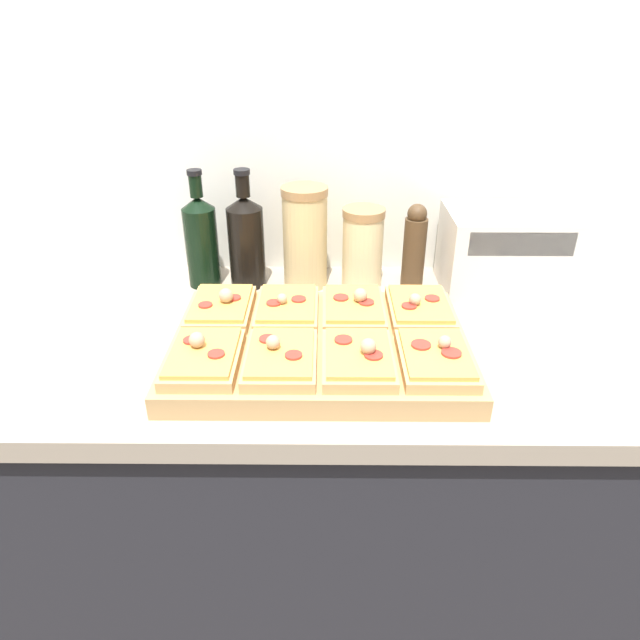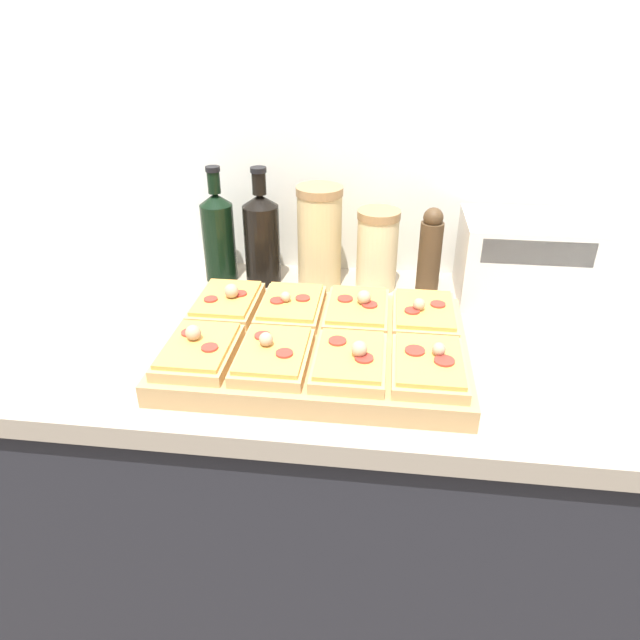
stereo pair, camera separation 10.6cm
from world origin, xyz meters
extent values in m
cube|color=silver|center=(0.00, 0.68, 1.25)|extent=(6.00, 0.06, 2.50)
cube|color=#232328|center=(0.00, 0.32, 0.45)|extent=(2.60, 0.64, 0.89)
cube|color=gray|center=(0.00, 0.32, 0.91)|extent=(2.63, 0.67, 0.04)
cube|color=tan|center=(0.04, 0.23, 0.95)|extent=(0.54, 0.38, 0.04)
cube|color=tan|center=(-0.15, 0.32, 0.98)|extent=(0.12, 0.17, 0.02)
cube|color=gold|center=(-0.15, 0.32, 1.00)|extent=(0.11, 0.15, 0.01)
cylinder|color=#AD2D23|center=(-0.18, 0.30, 1.00)|extent=(0.03, 0.03, 0.00)
cylinder|color=#AD2D23|center=(-0.13, 0.33, 1.00)|extent=(0.03, 0.03, 0.00)
sphere|color=tan|center=(-0.14, 0.32, 1.02)|extent=(0.03, 0.03, 0.03)
cube|color=tan|center=(-0.02, 0.32, 0.98)|extent=(0.12, 0.17, 0.02)
cube|color=gold|center=(-0.02, 0.32, 1.00)|extent=(0.11, 0.15, 0.01)
cylinder|color=#AD2D23|center=(-0.05, 0.31, 1.00)|extent=(0.03, 0.03, 0.00)
cylinder|color=#AD2D23|center=(0.00, 0.33, 1.00)|extent=(0.03, 0.03, 0.00)
sphere|color=tan|center=(-0.03, 0.31, 1.01)|extent=(0.02, 0.02, 0.02)
cube|color=tan|center=(0.11, 0.32, 0.98)|extent=(0.12, 0.17, 0.02)
cube|color=gold|center=(0.11, 0.32, 1.00)|extent=(0.11, 0.15, 0.01)
cylinder|color=#AD2D23|center=(0.08, 0.33, 1.00)|extent=(0.03, 0.03, 0.00)
cylinder|color=#AD2D23|center=(0.13, 0.31, 1.00)|extent=(0.03, 0.03, 0.00)
sphere|color=tan|center=(0.12, 0.32, 1.02)|extent=(0.03, 0.03, 0.03)
cube|color=tan|center=(0.24, 0.32, 0.98)|extent=(0.12, 0.17, 0.02)
cube|color=gold|center=(0.24, 0.32, 1.00)|extent=(0.11, 0.15, 0.01)
cylinder|color=#AD2D23|center=(0.21, 0.30, 1.00)|extent=(0.03, 0.03, 0.00)
cylinder|color=#AD2D23|center=(0.26, 0.33, 1.00)|extent=(0.03, 0.03, 0.00)
sphere|color=tan|center=(0.22, 0.31, 1.01)|extent=(0.02, 0.02, 0.02)
cube|color=tan|center=(-0.15, 0.14, 0.98)|extent=(0.12, 0.17, 0.02)
cube|color=gold|center=(-0.15, 0.14, 1.00)|extent=(0.11, 0.15, 0.01)
cylinder|color=#AD2D23|center=(-0.18, 0.17, 1.00)|extent=(0.03, 0.03, 0.00)
cylinder|color=#AD2D23|center=(-0.13, 0.12, 1.00)|extent=(0.03, 0.03, 0.00)
sphere|color=tan|center=(-0.16, 0.15, 1.02)|extent=(0.03, 0.03, 0.03)
cube|color=tan|center=(-0.02, 0.14, 0.98)|extent=(0.12, 0.17, 0.02)
cube|color=gold|center=(-0.02, 0.14, 1.00)|extent=(0.11, 0.15, 0.01)
cylinder|color=#AD2D23|center=(-0.05, 0.17, 1.00)|extent=(0.03, 0.03, 0.00)
cylinder|color=#AD2D23|center=(0.00, 0.12, 1.00)|extent=(0.03, 0.03, 0.00)
sphere|color=tan|center=(-0.04, 0.15, 1.01)|extent=(0.02, 0.02, 0.02)
cube|color=tan|center=(0.11, 0.14, 0.98)|extent=(0.12, 0.17, 0.02)
cube|color=gold|center=(0.11, 0.14, 1.00)|extent=(0.11, 0.15, 0.01)
cylinder|color=#AD2D23|center=(0.08, 0.17, 1.00)|extent=(0.03, 0.03, 0.00)
cylinder|color=#AD2D23|center=(0.13, 0.12, 1.00)|extent=(0.03, 0.03, 0.00)
sphere|color=tan|center=(0.12, 0.13, 1.02)|extent=(0.03, 0.03, 0.03)
cube|color=tan|center=(0.24, 0.14, 0.98)|extent=(0.12, 0.17, 0.02)
cube|color=gold|center=(0.24, 0.14, 1.00)|extent=(0.11, 0.15, 0.01)
cylinder|color=#AD2D23|center=(0.21, 0.16, 1.00)|extent=(0.03, 0.03, 0.00)
cylinder|color=#AD2D23|center=(0.26, 0.13, 1.00)|extent=(0.03, 0.03, 0.00)
sphere|color=tan|center=(0.25, 0.15, 1.01)|extent=(0.02, 0.02, 0.02)
cylinder|color=black|center=(-0.23, 0.55, 1.02)|extent=(0.07, 0.07, 0.18)
cone|color=black|center=(-0.23, 0.55, 1.13)|extent=(0.07, 0.07, 0.03)
cylinder|color=black|center=(-0.23, 0.55, 1.17)|extent=(0.03, 0.03, 0.05)
cylinder|color=black|center=(-0.23, 0.55, 1.20)|extent=(0.03, 0.03, 0.01)
cylinder|color=black|center=(-0.13, 0.55, 1.02)|extent=(0.08, 0.08, 0.18)
cone|color=black|center=(-0.13, 0.55, 1.13)|extent=(0.08, 0.08, 0.03)
cylinder|color=black|center=(-0.13, 0.55, 1.17)|extent=(0.03, 0.03, 0.05)
cylinder|color=black|center=(-0.13, 0.55, 1.20)|extent=(0.04, 0.04, 0.01)
cylinder|color=tan|center=(0.01, 0.55, 1.04)|extent=(0.10, 0.10, 0.21)
cylinder|color=#937047|center=(0.01, 0.55, 1.16)|extent=(0.10, 0.10, 0.02)
cylinder|color=beige|center=(0.14, 0.55, 1.02)|extent=(0.09, 0.09, 0.17)
cylinder|color=#937047|center=(0.14, 0.55, 1.11)|extent=(0.10, 0.10, 0.02)
cylinder|color=#47331E|center=(0.25, 0.55, 1.01)|extent=(0.05, 0.05, 0.16)
sphere|color=#47331E|center=(0.25, 0.55, 1.11)|extent=(0.04, 0.04, 0.04)
cube|color=beige|center=(0.45, 0.52, 1.03)|extent=(0.27, 0.19, 0.18)
cube|color=black|center=(0.45, 0.43, 1.08)|extent=(0.22, 0.01, 0.05)
cube|color=black|center=(0.60, 0.52, 1.03)|extent=(0.02, 0.02, 0.02)
camera|label=1|loc=(0.05, -0.67, 1.50)|focal=32.00mm
camera|label=2|loc=(0.15, -0.66, 1.50)|focal=32.00mm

